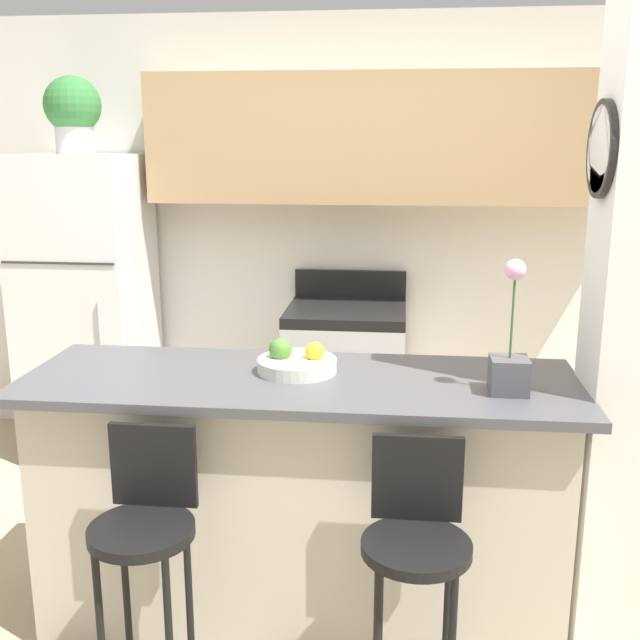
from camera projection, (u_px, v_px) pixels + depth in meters
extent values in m
plane|color=tan|center=(301.00, 620.00, 2.94)|extent=(14.00, 14.00, 0.00)
cube|color=white|center=(343.00, 235.00, 4.54)|extent=(5.60, 0.06, 2.55)
cube|color=tan|center=(391.00, 139.00, 4.19)|extent=(2.75, 0.32, 0.72)
cube|color=silver|center=(350.00, 185.00, 4.30)|extent=(0.73, 0.28, 0.12)
cylinder|color=black|center=(601.00, 149.00, 2.41)|extent=(0.02, 0.32, 0.32)
cylinder|color=white|center=(599.00, 149.00, 2.41)|extent=(0.01, 0.28, 0.28)
cube|color=beige|center=(300.00, 508.00, 2.83)|extent=(1.89, 0.56, 0.97)
cube|color=#4C4C51|center=(299.00, 382.00, 2.71)|extent=(2.01, 0.68, 0.03)
cube|color=white|center=(91.00, 353.00, 4.48)|extent=(0.67, 0.67, 1.20)
cube|color=white|center=(80.00, 205.00, 4.27)|extent=(0.67, 0.67, 0.56)
cube|color=#333333|center=(57.00, 263.00, 4.00)|extent=(0.63, 0.01, 0.01)
cylinder|color=#B2B2B7|center=(102.00, 361.00, 4.10)|extent=(0.02, 0.02, 0.66)
cube|color=silver|center=(346.00, 388.00, 4.38)|extent=(0.67, 0.65, 0.85)
cube|color=black|center=(346.00, 312.00, 4.27)|extent=(0.67, 0.65, 0.06)
cube|color=black|center=(350.00, 283.00, 4.53)|extent=(0.67, 0.04, 0.16)
cube|color=black|center=(341.00, 400.00, 4.05)|extent=(0.40, 0.01, 0.27)
cylinder|color=black|center=(141.00, 531.00, 2.32)|extent=(0.33, 0.33, 0.03)
cube|color=black|center=(154.00, 465.00, 2.42)|extent=(0.28, 0.02, 0.28)
cylinder|color=black|center=(127.00, 605.00, 2.51)|extent=(0.02, 0.02, 0.64)
cylinder|color=black|center=(190.00, 609.00, 2.49)|extent=(0.02, 0.02, 0.64)
cylinder|color=black|center=(416.00, 547.00, 2.23)|extent=(0.33, 0.33, 0.03)
cube|color=black|center=(417.00, 478.00, 2.32)|extent=(0.28, 0.02, 0.28)
cylinder|color=black|center=(379.00, 622.00, 2.42)|extent=(0.02, 0.02, 0.64)
cylinder|color=black|center=(446.00, 627.00, 2.40)|extent=(0.02, 0.02, 0.64)
cylinder|color=silver|center=(75.00, 141.00, 4.18)|extent=(0.21, 0.21, 0.15)
sphere|color=#387F3D|center=(72.00, 105.00, 4.14)|extent=(0.31, 0.31, 0.31)
cube|color=#4C4C51|center=(509.00, 375.00, 2.53)|extent=(0.13, 0.13, 0.12)
cylinder|color=#386633|center=(512.00, 317.00, 2.49)|extent=(0.01, 0.01, 0.28)
sphere|color=#E5B2D1|center=(515.00, 270.00, 2.45)|extent=(0.07, 0.07, 0.07)
cylinder|color=silver|center=(297.00, 365.00, 2.77)|extent=(0.29, 0.29, 0.05)
sphere|color=gold|center=(315.00, 352.00, 2.76)|extent=(0.07, 0.07, 0.07)
sphere|color=#4C7F2D|center=(280.00, 350.00, 2.78)|extent=(0.09, 0.09, 0.09)
cylinder|color=#59595B|center=(172.00, 435.00, 4.28)|extent=(0.28, 0.28, 0.38)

